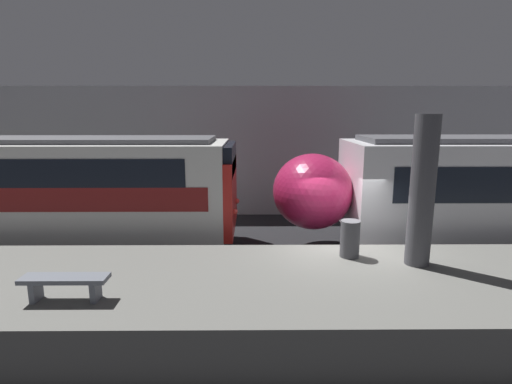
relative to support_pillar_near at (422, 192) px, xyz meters
The scene contains 6 objects.
ground_plane 3.18m from the support_pillar_near, 135.41° to the left, with size 120.00×120.00×0.00m, color black.
platform 2.58m from the support_pillar_near, 151.75° to the right, with size 40.00×3.97×0.99m.
station_rear_barrier 8.26m from the support_pillar_near, 99.08° to the left, with size 50.00×0.15×5.27m.
support_pillar_near is the anchor object (origin of this frame).
platform_bench 7.20m from the support_pillar_near, 166.34° to the right, with size 1.50×0.40×0.45m.
trash_bin 1.87m from the support_pillar_near, 161.29° to the left, with size 0.44×0.44×0.85m.
Camera 1 is at (-2.29, -9.52, 4.26)m, focal length 28.00 mm.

